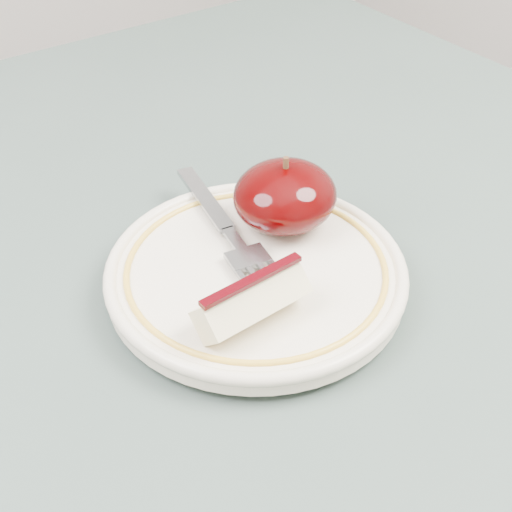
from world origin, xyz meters
TOP-DOWN VIEW (x-y plane):
  - table at (0.00, 0.00)m, footprint 0.90×0.90m
  - plate at (0.03, -0.01)m, footprint 0.20×0.20m
  - apple_half at (0.07, 0.02)m, footprint 0.07×0.07m
  - apple_wedge at (-0.00, -0.05)m, footprint 0.07×0.03m
  - fork at (0.03, 0.03)m, footprint 0.05×0.16m

SIDE VIEW (x-z plane):
  - table at x=0.00m, z-range 0.29..1.04m
  - plate at x=0.03m, z-range 0.75..0.77m
  - fork at x=0.03m, z-range 0.77..0.77m
  - apple_wedge at x=0.00m, z-range 0.77..0.80m
  - apple_half at x=0.07m, z-range 0.76..0.82m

